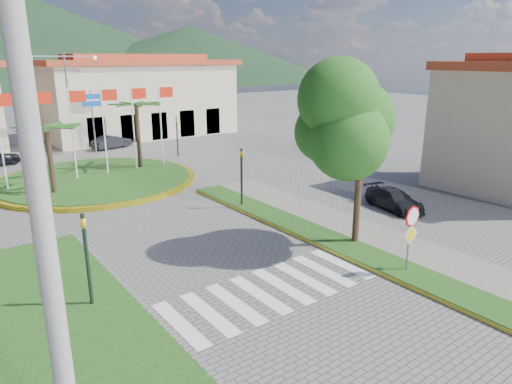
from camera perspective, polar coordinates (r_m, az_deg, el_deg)
ground at (r=13.58m, az=12.70°, el=-18.47°), size 160.00×160.00×0.00m
sidewalk_right at (r=18.88m, az=20.16°, el=-8.41°), size 4.00×28.00×0.15m
verge_right at (r=17.95m, az=18.02°, el=-9.46°), size 1.60×28.00×0.18m
median_left at (r=15.21m, az=-23.98°, el=-15.10°), size 5.00×14.00×0.18m
crosswalk at (r=16.01m, az=1.60°, el=-12.24°), size 8.00×3.00×0.01m
roundabout_island at (r=31.19m, az=-19.39°, el=1.54°), size 12.70×12.70×6.00m
stop_sign at (r=17.36m, az=18.80°, el=-4.33°), size 0.80×0.11×2.65m
deciduous_tree at (r=18.80m, az=13.17°, el=8.33°), size 3.60×3.60×6.80m
utility_pole at (r=7.77m, az=-24.41°, el=-9.31°), size 0.32×0.32×9.00m
traffic_light_left at (r=15.08m, az=-20.44°, el=-7.05°), size 0.15×0.18×3.20m
traffic_light_right at (r=23.86m, az=-1.82°, el=2.49°), size 0.15×0.18×3.20m
traffic_light_far at (r=37.44m, az=-9.84°, el=7.36°), size 0.18×0.15×3.20m
direction_sign_west at (r=38.77m, az=-26.87°, el=8.53°), size 1.60×0.14×5.20m
direction_sign_east at (r=39.95m, az=-19.77°, el=9.51°), size 1.60×0.14×5.20m
street_lamp_centre at (r=38.38m, az=-22.35°, el=10.46°), size 4.80×0.16×8.00m
building_right at (r=48.88m, az=-14.43°, el=11.49°), size 19.08×9.54×8.05m
hill_far_east at (r=162.37m, az=-8.16°, el=16.73°), size 120.00×120.00×18.00m
car_dark_b at (r=42.32m, az=-17.55°, el=6.00°), size 3.73×2.14×1.16m
car_side_right at (r=25.09m, az=16.87°, el=-0.89°), size 2.10×3.81×1.04m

